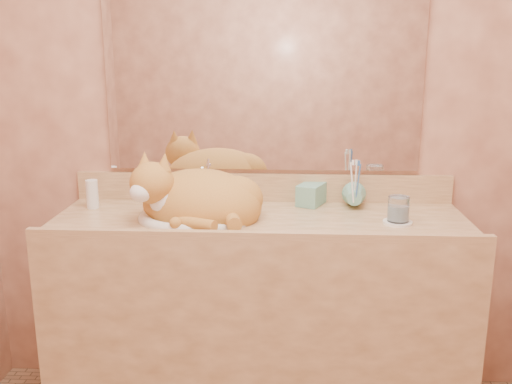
{
  "coord_description": "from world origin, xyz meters",
  "views": [
    {
      "loc": [
        0.09,
        -1.38,
        1.48
      ],
      "look_at": [
        -0.01,
        0.7,
        0.96
      ],
      "focal_mm": 40.0,
      "sensor_mm": 36.0,
      "label": 1
    }
  ],
  "objects_px": {
    "vanity_counter": "(260,319)",
    "sink_basin": "(196,202)",
    "soap_dispenser": "(305,185)",
    "water_glass": "(398,209)",
    "cat": "(194,196)",
    "toothbrush_cup": "(355,200)"
  },
  "relations": [
    {
      "from": "cat",
      "to": "toothbrush_cup",
      "type": "xyz_separation_m",
      "value": [
        0.63,
        0.13,
        -0.04
      ]
    },
    {
      "from": "toothbrush_cup",
      "to": "sink_basin",
      "type": "bearing_deg",
      "value": -166.98
    },
    {
      "from": "cat",
      "to": "soap_dispenser",
      "type": "bearing_deg",
      "value": 37.69
    },
    {
      "from": "sink_basin",
      "to": "soap_dispenser",
      "type": "distance_m",
      "value": 0.45
    },
    {
      "from": "sink_basin",
      "to": "soap_dispenser",
      "type": "height_order",
      "value": "soap_dispenser"
    },
    {
      "from": "cat",
      "to": "soap_dispenser",
      "type": "xyz_separation_m",
      "value": [
        0.43,
        0.16,
        0.01
      ]
    },
    {
      "from": "sink_basin",
      "to": "cat",
      "type": "bearing_deg",
      "value": 128.44
    },
    {
      "from": "cat",
      "to": "toothbrush_cup",
      "type": "distance_m",
      "value": 0.64
    },
    {
      "from": "vanity_counter",
      "to": "sink_basin",
      "type": "distance_m",
      "value": 0.55
    },
    {
      "from": "soap_dispenser",
      "to": "sink_basin",
      "type": "bearing_deg",
      "value": -133.83
    },
    {
      "from": "water_glass",
      "to": "vanity_counter",
      "type": "bearing_deg",
      "value": 175.21
    },
    {
      "from": "vanity_counter",
      "to": "sink_basin",
      "type": "relative_size",
      "value": 3.64
    },
    {
      "from": "cat",
      "to": "soap_dispenser",
      "type": "distance_m",
      "value": 0.46
    },
    {
      "from": "vanity_counter",
      "to": "toothbrush_cup",
      "type": "distance_m",
      "value": 0.62
    },
    {
      "from": "toothbrush_cup",
      "to": "cat",
      "type": "bearing_deg",
      "value": -168.21
    },
    {
      "from": "vanity_counter",
      "to": "toothbrush_cup",
      "type": "bearing_deg",
      "value": 18.14
    },
    {
      "from": "sink_basin",
      "to": "soap_dispenser",
      "type": "xyz_separation_m",
      "value": [
        0.42,
        0.17,
        0.03
      ]
    },
    {
      "from": "toothbrush_cup",
      "to": "water_glass",
      "type": "distance_m",
      "value": 0.22
    },
    {
      "from": "soap_dispenser",
      "to": "toothbrush_cup",
      "type": "bearing_deg",
      "value": 16.61
    },
    {
      "from": "sink_basin",
      "to": "water_glass",
      "type": "xyz_separation_m",
      "value": [
        0.76,
        -0.02,
        -0.01
      ]
    },
    {
      "from": "soap_dispenser",
      "to": "water_glass",
      "type": "relative_size",
      "value": 2.12
    },
    {
      "from": "vanity_counter",
      "to": "toothbrush_cup",
      "type": "height_order",
      "value": "toothbrush_cup"
    }
  ]
}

